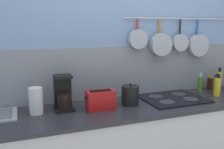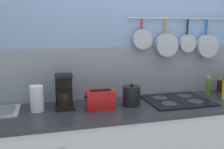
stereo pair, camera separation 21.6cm
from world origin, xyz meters
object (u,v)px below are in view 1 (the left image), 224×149
object	(u,v)px
bottle_dish_soap	(200,84)
bottle_vinegar	(210,83)
kettle	(130,95)
coffee_maker	(63,95)
toaster	(100,100)
bottle_olive_oil	(219,80)
paper_towel_roll	(36,101)
bottle_cooking_wine	(217,86)
bottle_sesame_oil	(215,85)

from	to	relation	value
bottle_dish_soap	bottle_vinegar	size ratio (longest dim) A/B	1.31
kettle	bottle_dish_soap	world-z (taller)	bottle_dish_soap
coffee_maker	toaster	distance (m)	0.33
bottle_dish_soap	bottle_olive_oil	bearing A→B (deg)	2.53
coffee_maker	toaster	size ratio (longest dim) A/B	1.16
paper_towel_roll	kettle	distance (m)	0.84
toaster	paper_towel_roll	bearing A→B (deg)	171.31
bottle_vinegar	bottle_dish_soap	bearing A→B (deg)	-160.05
toaster	kettle	size ratio (longest dim) A/B	1.29
kettle	bottle_cooking_wine	xyz separation A→B (m)	(0.98, -0.05, 0.01)
bottle_sesame_oil	bottle_olive_oil	xyz separation A→B (m)	(0.14, 0.09, 0.03)
coffee_maker	bottle_olive_oil	bearing A→B (deg)	1.92
bottle_cooking_wine	bottle_sesame_oil	distance (m)	0.12
paper_towel_roll	coffee_maker	world-z (taller)	coffee_maker
toaster	bottle_vinegar	size ratio (longest dim) A/B	1.63
bottle_cooking_wine	bottle_vinegar	size ratio (longest dim) A/B	1.46
coffee_maker	kettle	distance (m)	0.61
paper_towel_roll	coffee_maker	size ratio (longest dim) A/B	0.73
toaster	bottle_vinegar	world-z (taller)	toaster
paper_towel_roll	toaster	distance (m)	0.54
coffee_maker	bottle_olive_oil	distance (m)	1.78
kettle	bottle_cooking_wine	bearing A→B (deg)	-2.99
paper_towel_roll	bottle_cooking_wine	distance (m)	1.81
kettle	bottle_sesame_oil	size ratio (longest dim) A/B	1.03
bottle_dish_soap	bottle_sesame_oil	distance (m)	0.16
bottle_cooking_wine	bottle_olive_oil	xyz separation A→B (m)	(0.20, 0.19, 0.01)
bottle_cooking_wine	bottle_sesame_oil	xyz separation A→B (m)	(0.07, 0.10, -0.02)
paper_towel_roll	toaster	xyz separation A→B (m)	(0.53, -0.08, -0.03)
paper_towel_roll	bottle_dish_soap	distance (m)	1.74
toaster	bottle_sesame_oil	distance (m)	1.35
kettle	bottle_dish_soap	bearing A→B (deg)	8.22
kettle	bottle_sesame_oil	distance (m)	1.05
coffee_maker	kettle	xyz separation A→B (m)	(0.60, -0.08, -0.04)
paper_towel_roll	bottle_dish_soap	world-z (taller)	paper_towel_roll
bottle_sesame_oil	bottle_vinegar	xyz separation A→B (m)	(0.07, 0.15, -0.02)
bottle_sesame_oil	bottle_vinegar	size ratio (longest dim) A/B	1.23
bottle_cooking_wine	kettle	bearing A→B (deg)	177.01
bottle_vinegar	bottle_olive_oil	size ratio (longest dim) A/B	0.62
coffee_maker	bottle_vinegar	size ratio (longest dim) A/B	1.89
bottle_cooking_wine	bottle_olive_oil	world-z (taller)	bottle_olive_oil
bottle_vinegar	paper_towel_roll	bearing A→B (deg)	-175.37
bottle_dish_soap	kettle	bearing A→B (deg)	-171.78
coffee_maker	bottle_olive_oil	size ratio (longest dim) A/B	1.18
paper_towel_roll	bottle_cooking_wine	size ratio (longest dim) A/B	0.95
toaster	bottle_vinegar	distance (m)	1.43
bottle_cooking_wine	bottle_vinegar	bearing A→B (deg)	62.46
toaster	bottle_sesame_oil	xyz separation A→B (m)	(1.34, 0.09, 0.00)
paper_towel_roll	bottle_vinegar	bearing A→B (deg)	4.63
kettle	bottle_dish_soap	xyz separation A→B (m)	(0.91, 0.13, 0.00)
coffee_maker	bottle_vinegar	xyz separation A→B (m)	(1.71, 0.12, -0.06)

